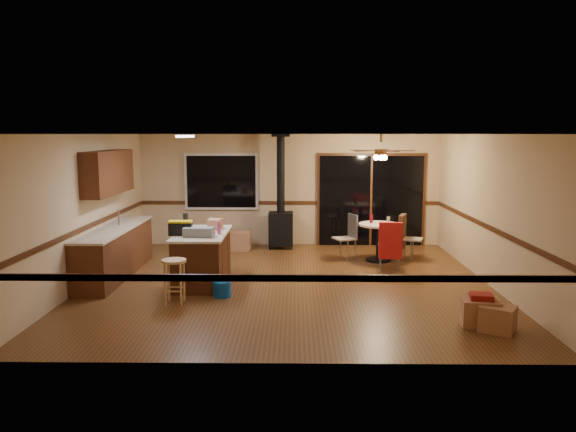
{
  "coord_description": "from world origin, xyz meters",
  "views": [
    {
      "loc": [
        0.13,
        -9.61,
        2.6
      ],
      "look_at": [
        0.0,
        0.3,
        1.15
      ],
      "focal_mm": 35.0,
      "sensor_mm": 36.0,
      "label": 1
    }
  ],
  "objects_px": {
    "chair_left": "(349,232)",
    "toolbox_black": "(181,229)",
    "kitchen_island": "(202,258)",
    "box_corner_a": "(481,313)",
    "box_corner_b": "(498,319)",
    "chair_near": "(390,240)",
    "wood_stove": "(281,217)",
    "bar_stool": "(175,281)",
    "box_under_window": "(238,240)",
    "dining_table": "(379,236)",
    "blue_bucket": "(222,289)",
    "toolbox_grey": "(199,232)",
    "chair_right": "(404,232)"
  },
  "relations": [
    {
      "from": "bar_stool",
      "to": "box_corner_a",
      "type": "bearing_deg",
      "value": -12.64
    },
    {
      "from": "chair_left",
      "to": "toolbox_black",
      "type": "bearing_deg",
      "value": -144.99
    },
    {
      "from": "chair_left",
      "to": "chair_right",
      "type": "height_order",
      "value": "same"
    },
    {
      "from": "chair_near",
      "to": "dining_table",
      "type": "bearing_deg",
      "value": 95.62
    },
    {
      "from": "chair_left",
      "to": "chair_near",
      "type": "bearing_deg",
      "value": -56.0
    },
    {
      "from": "toolbox_grey",
      "to": "dining_table",
      "type": "height_order",
      "value": "toolbox_grey"
    },
    {
      "from": "chair_near",
      "to": "box_corner_b",
      "type": "bearing_deg",
      "value": -75.05
    },
    {
      "from": "bar_stool",
      "to": "box_corner_a",
      "type": "relative_size",
      "value": 1.4
    },
    {
      "from": "kitchen_island",
      "to": "bar_stool",
      "type": "height_order",
      "value": "kitchen_island"
    },
    {
      "from": "wood_stove",
      "to": "kitchen_island",
      "type": "bearing_deg",
      "value": -113.09
    },
    {
      "from": "toolbox_grey",
      "to": "chair_near",
      "type": "relative_size",
      "value": 0.71
    },
    {
      "from": "kitchen_island",
      "to": "toolbox_black",
      "type": "xyz_separation_m",
      "value": [
        -0.32,
        -0.24,
        0.55
      ]
    },
    {
      "from": "kitchen_island",
      "to": "box_corner_a",
      "type": "height_order",
      "value": "kitchen_island"
    },
    {
      "from": "dining_table",
      "to": "chair_left",
      "type": "distance_m",
      "value": 0.62
    },
    {
      "from": "wood_stove",
      "to": "box_under_window",
      "type": "xyz_separation_m",
      "value": [
        -0.96,
        -0.2,
        -0.51
      ]
    },
    {
      "from": "blue_bucket",
      "to": "box_corner_b",
      "type": "bearing_deg",
      "value": -22.16
    },
    {
      "from": "box_corner_a",
      "to": "toolbox_black",
      "type": "bearing_deg",
      "value": 156.44
    },
    {
      "from": "chair_left",
      "to": "box_under_window",
      "type": "relative_size",
      "value": 0.97
    },
    {
      "from": "blue_bucket",
      "to": "box_corner_b",
      "type": "xyz_separation_m",
      "value": [
        3.87,
        -1.58,
        0.05
      ]
    },
    {
      "from": "chair_right",
      "to": "wood_stove",
      "type": "bearing_deg",
      "value": 155.56
    },
    {
      "from": "toolbox_black",
      "to": "dining_table",
      "type": "relative_size",
      "value": 0.46
    },
    {
      "from": "dining_table",
      "to": "chair_near",
      "type": "distance_m",
      "value": 0.89
    },
    {
      "from": "chair_left",
      "to": "box_under_window",
      "type": "bearing_deg",
      "value": 158.57
    },
    {
      "from": "kitchen_island",
      "to": "toolbox_black",
      "type": "height_order",
      "value": "toolbox_black"
    },
    {
      "from": "kitchen_island",
      "to": "box_under_window",
      "type": "height_order",
      "value": "kitchen_island"
    },
    {
      "from": "chair_left",
      "to": "box_under_window",
      "type": "height_order",
      "value": "chair_left"
    },
    {
      "from": "kitchen_island",
      "to": "chair_left",
      "type": "bearing_deg",
      "value": 34.75
    },
    {
      "from": "box_under_window",
      "to": "wood_stove",
      "type": "bearing_deg",
      "value": 11.63
    },
    {
      "from": "dining_table",
      "to": "chair_left",
      "type": "bearing_deg",
      "value": 167.05
    },
    {
      "from": "wood_stove",
      "to": "bar_stool",
      "type": "height_order",
      "value": "wood_stove"
    },
    {
      "from": "bar_stool",
      "to": "blue_bucket",
      "type": "height_order",
      "value": "bar_stool"
    },
    {
      "from": "box_corner_b",
      "to": "box_corner_a",
      "type": "bearing_deg",
      "value": 126.03
    },
    {
      "from": "toolbox_grey",
      "to": "chair_right",
      "type": "distance_m",
      "value": 4.49
    },
    {
      "from": "chair_near",
      "to": "toolbox_black",
      "type": "bearing_deg",
      "value": -163.28
    },
    {
      "from": "toolbox_black",
      "to": "chair_near",
      "type": "height_order",
      "value": "toolbox_black"
    },
    {
      "from": "chair_near",
      "to": "box_corner_b",
      "type": "relative_size",
      "value": 1.62
    },
    {
      "from": "wood_stove",
      "to": "chair_near",
      "type": "relative_size",
      "value": 3.6
    },
    {
      "from": "chair_near",
      "to": "chair_right",
      "type": "relative_size",
      "value": 1.0
    },
    {
      "from": "box_under_window",
      "to": "box_corner_b",
      "type": "relative_size",
      "value": 1.24
    },
    {
      "from": "wood_stove",
      "to": "dining_table",
      "type": "bearing_deg",
      "value": -31.99
    },
    {
      "from": "chair_near",
      "to": "box_under_window",
      "type": "relative_size",
      "value": 1.3
    },
    {
      "from": "wood_stove",
      "to": "toolbox_black",
      "type": "height_order",
      "value": "wood_stove"
    },
    {
      "from": "toolbox_grey",
      "to": "box_under_window",
      "type": "height_order",
      "value": "toolbox_grey"
    },
    {
      "from": "chair_right",
      "to": "chair_near",
      "type": "bearing_deg",
      "value": -113.93
    },
    {
      "from": "chair_near",
      "to": "chair_right",
      "type": "distance_m",
      "value": 1.09
    },
    {
      "from": "bar_stool",
      "to": "box_corner_b",
      "type": "height_order",
      "value": "bar_stool"
    },
    {
      "from": "box_corner_b",
      "to": "kitchen_island",
      "type": "bearing_deg",
      "value": 150.8
    },
    {
      "from": "kitchen_island",
      "to": "chair_left",
      "type": "height_order",
      "value": "chair_left"
    },
    {
      "from": "chair_near",
      "to": "box_corner_b",
      "type": "xyz_separation_m",
      "value": [
        0.88,
        -3.3,
        -0.42
      ]
    },
    {
      "from": "blue_bucket",
      "to": "box_corner_a",
      "type": "xyz_separation_m",
      "value": [
        3.71,
        -1.36,
        0.06
      ]
    }
  ]
}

